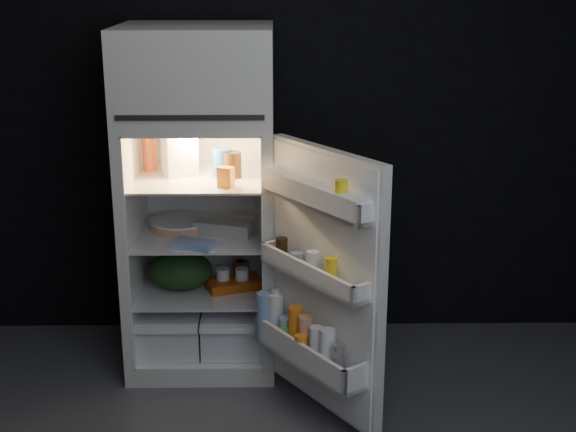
{
  "coord_description": "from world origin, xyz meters",
  "views": [
    {
      "loc": [
        0.13,
        -2.69,
        2.06
      ],
      "look_at": [
        0.18,
        1.0,
        0.9
      ],
      "focal_mm": 50.0,
      "sensor_mm": 36.0,
      "label": 1
    }
  ],
  "objects_px": {
    "fridge_door": "(319,287)",
    "yogurt_tray": "(234,284)",
    "egg_carton": "(224,228)",
    "refrigerator": "(200,188)",
    "milk_jug": "(179,152)"
  },
  "relations": [
    {
      "from": "fridge_door",
      "to": "yogurt_tray",
      "type": "distance_m",
      "value": 0.77
    },
    {
      "from": "egg_carton",
      "to": "yogurt_tray",
      "type": "relative_size",
      "value": 1.06
    },
    {
      "from": "refrigerator",
      "to": "egg_carton",
      "type": "relative_size",
      "value": 5.86
    },
    {
      "from": "fridge_door",
      "to": "yogurt_tray",
      "type": "bearing_deg",
      "value": 124.61
    },
    {
      "from": "milk_jug",
      "to": "yogurt_tray",
      "type": "xyz_separation_m",
      "value": [
        0.27,
        -0.08,
        -0.69
      ]
    },
    {
      "from": "fridge_door",
      "to": "egg_carton",
      "type": "height_order",
      "value": "fridge_door"
    },
    {
      "from": "refrigerator",
      "to": "egg_carton",
      "type": "bearing_deg",
      "value": -34.84
    },
    {
      "from": "refrigerator",
      "to": "yogurt_tray",
      "type": "bearing_deg",
      "value": -24.84
    },
    {
      "from": "fridge_door",
      "to": "yogurt_tray",
      "type": "relative_size",
      "value": 4.26
    },
    {
      "from": "refrigerator",
      "to": "yogurt_tray",
      "type": "relative_size",
      "value": 6.22
    },
    {
      "from": "egg_carton",
      "to": "yogurt_tray",
      "type": "bearing_deg",
      "value": 23.56
    },
    {
      "from": "refrigerator",
      "to": "yogurt_tray",
      "type": "xyz_separation_m",
      "value": [
        0.17,
        -0.08,
        -0.5
      ]
    },
    {
      "from": "milk_jug",
      "to": "egg_carton",
      "type": "bearing_deg",
      "value": -41.81
    },
    {
      "from": "refrigerator",
      "to": "fridge_door",
      "type": "height_order",
      "value": "refrigerator"
    },
    {
      "from": "yogurt_tray",
      "to": "refrigerator",
      "type": "bearing_deg",
      "value": 134.41
    }
  ]
}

